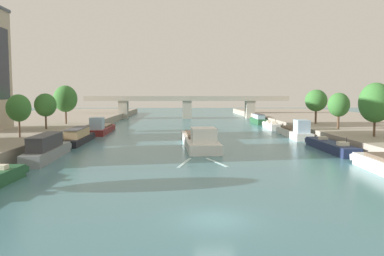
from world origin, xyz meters
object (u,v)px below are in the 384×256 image
(barge_midriver, at_px, (199,140))
(tree_right_distant, at_px, (339,105))
(moored_boat_right_second, at_px, (271,126))
(tree_right_third, at_px, (375,103))
(tree_right_second, at_px, (316,101))
(moored_boat_left_gap_after, at_px, (79,137))
(moored_boat_right_downstream, at_px, (330,146))
(moored_boat_left_second, at_px, (47,149))
(moored_boat_left_upstream, at_px, (101,128))
(moored_boat_right_end, at_px, (258,119))
(tree_left_distant, at_px, (45,105))
(bridge_far, at_px, (187,104))
(moored_boat_right_gap_after, at_px, (294,131))
(tree_left_third, at_px, (19,108))
(tree_left_midway, at_px, (65,99))

(barge_midriver, height_order, tree_right_distant, tree_right_distant)
(moored_boat_right_second, bearing_deg, tree_right_distant, -72.75)
(tree_right_third, height_order, tree_right_second, tree_right_third)
(barge_midriver, bearing_deg, tree_right_second, 39.76)
(moored_boat_left_gap_after, relative_size, moored_boat_right_downstream, 0.96)
(moored_boat_left_second, xyz_separation_m, moored_boat_left_upstream, (0.00, 31.45, -0.28))
(moored_boat_left_gap_after, distance_m, moored_boat_right_end, 54.64)
(tree_left_distant, relative_size, bridge_far, 0.09)
(tree_right_distant, bearing_deg, tree_right_second, 88.22)
(barge_midriver, xyz_separation_m, moored_boat_right_gap_after, (17.86, 12.19, 0.00))
(moored_boat_right_end, bearing_deg, tree_right_distant, -80.10)
(barge_midriver, height_order, bridge_far, bridge_far)
(moored_boat_left_second, height_order, moored_boat_left_upstream, moored_boat_left_upstream)
(moored_boat_left_upstream, bearing_deg, tree_right_third, -29.47)
(tree_right_third, distance_m, tree_right_distant, 12.09)
(tree_left_distant, xyz_separation_m, tree_right_second, (50.31, 10.72, 0.58))
(barge_midriver, xyz_separation_m, moored_boat_right_second, (17.65, 29.54, -0.31))
(moored_boat_left_gap_after, bearing_deg, tree_right_third, -10.65)
(tree_left_third, height_order, tree_right_third, tree_right_third)
(moored_boat_right_end, bearing_deg, moored_boat_left_gap_after, -132.18)
(moored_boat_right_second, bearing_deg, moored_boat_right_end, 89.25)
(moored_boat_right_second, height_order, tree_right_third, tree_right_third)
(moored_boat_right_end, height_order, tree_left_midway, tree_left_midway)
(moored_boat_right_end, relative_size, tree_right_third, 1.64)
(moored_boat_right_second, distance_m, tree_right_third, 34.43)
(moored_boat_left_gap_after, distance_m, tree_left_midway, 19.21)
(moored_boat_right_second, relative_size, tree_left_distant, 1.95)
(moored_boat_right_gap_after, height_order, tree_left_third, tree_left_third)
(moored_boat_left_second, bearing_deg, tree_right_second, 36.06)
(moored_boat_left_gap_after, xyz_separation_m, tree_left_distant, (-6.86, 5.34, 4.85))
(moored_boat_left_gap_after, bearing_deg, bridge_far, 73.66)
(moored_boat_right_end, height_order, tree_right_distant, tree_right_distant)
(barge_midriver, relative_size, tree_right_distant, 3.46)
(moored_boat_left_upstream, distance_m, moored_boat_right_downstream, 44.29)
(tree_right_third, bearing_deg, tree_left_third, 179.16)
(moored_boat_right_second, xyz_separation_m, tree_right_third, (6.72, -33.26, 5.84))
(moored_boat_right_gap_after, height_order, bridge_far, bridge_far)
(moored_boat_left_second, xyz_separation_m, moored_boat_right_end, (36.38, 55.83, -0.19))
(barge_midriver, relative_size, moored_boat_left_second, 1.57)
(tree_left_distant, relative_size, tree_right_second, 0.88)
(moored_boat_left_gap_after, relative_size, tree_right_third, 1.86)
(tree_left_midway, bearing_deg, moored_boat_left_second, -77.44)
(moored_boat_right_second, height_order, tree_left_third, tree_left_third)
(moored_boat_right_second, bearing_deg, tree_left_midway, -169.35)
(barge_midriver, xyz_separation_m, tree_right_distant, (24.23, 8.35, 4.90))
(tree_right_distant, bearing_deg, moored_boat_left_second, -155.72)
(tree_left_midway, bearing_deg, tree_right_third, -26.61)
(tree_right_third, bearing_deg, moored_boat_left_upstream, 150.53)
(tree_right_distant, bearing_deg, tree_left_midway, 165.38)
(moored_boat_left_upstream, xyz_separation_m, tree_left_third, (-6.43, -23.51, 4.83))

